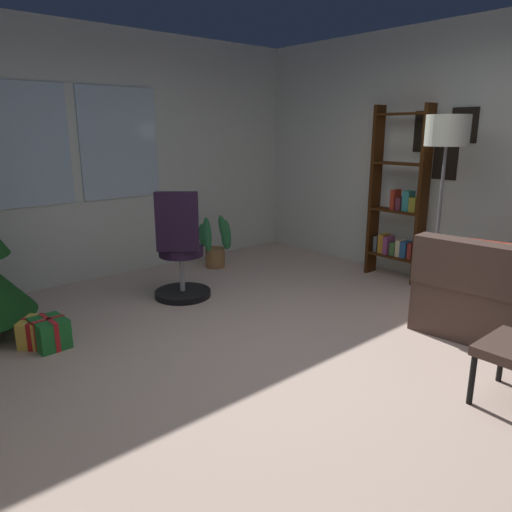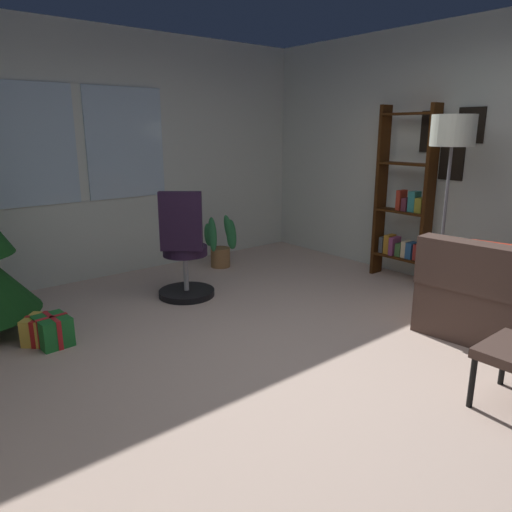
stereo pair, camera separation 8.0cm
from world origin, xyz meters
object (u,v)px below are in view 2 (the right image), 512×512
Objects in this scene: floor_lamp at (452,142)px; potted_plant at (222,244)px; gift_box_gold at (40,330)px; bookshelf at (404,205)px; gift_box_green at (53,331)px; office_chair at (184,257)px.

floor_lamp reaches higher than potted_plant.
gift_box_gold is 0.17× the size of bookshelf.
gift_box_green is 0.27× the size of office_chair.
office_chair is 2.44m from bookshelf.
bookshelf reaches higher than potted_plant.
floor_lamp reaches higher than gift_box_gold.
office_chair is 1.62× the size of potted_plant.
bookshelf is (3.56, -0.71, 0.72)m from gift_box_green.
gift_box_green is 0.91× the size of gift_box_gold.
bookshelf reaches higher than gift_box_green.
office_chair is 0.61× the size of floor_lamp.
potted_plant is (-0.95, 2.30, -1.23)m from floor_lamp.
office_chair is 0.57× the size of bookshelf.
office_chair is 2.72m from floor_lamp.
floor_lamp is at bearing -40.97° from office_chair.
gift_box_green is at bearing 168.73° from bookshelf.
gift_box_green is 0.17× the size of floor_lamp.
bookshelf is at bearing -52.36° from potted_plant.
bookshelf is at bearing -24.02° from office_chair.
bookshelf is (3.63, -0.82, 0.73)m from gift_box_gold.
office_chair is 1.15m from potted_plant.
floor_lamp is 2.65× the size of potted_plant.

